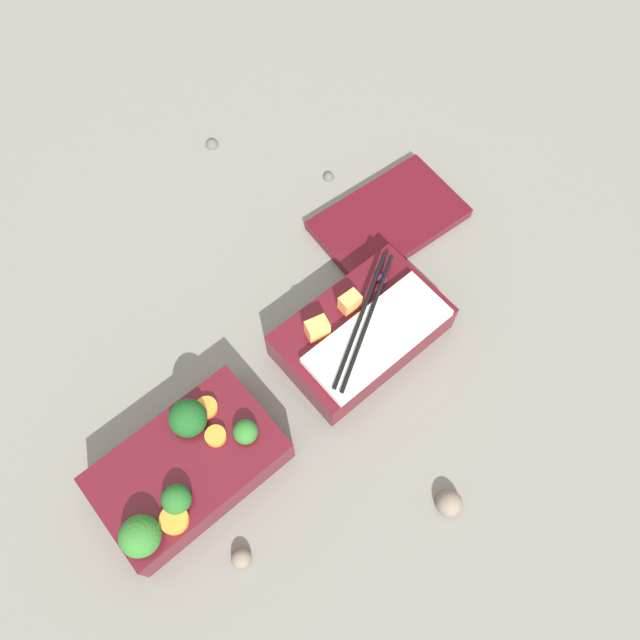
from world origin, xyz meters
TOP-DOWN VIEW (x-y plane):
  - ground_plane at (0.00, 0.00)m, footprint 3.00×3.00m
  - bento_tray_vegetable at (-0.13, 0.01)m, footprint 0.21×0.13m
  - bento_tray_rice at (0.14, 0.00)m, footprint 0.21×0.13m
  - bento_lid at (0.29, 0.12)m, footprint 0.21×0.14m
  - pebble_0 at (0.07, -0.21)m, footprint 0.03×0.03m
  - pebble_1 at (-0.14, -0.11)m, footprint 0.02×0.02m
  - pebble_2 at (0.18, 0.39)m, footprint 0.02×0.02m
  - pebble_3 at (0.28, 0.23)m, footprint 0.02×0.02m

SIDE VIEW (x-z plane):
  - ground_plane at x=0.00m, z-range 0.00..0.00m
  - pebble_3 at x=0.28m, z-range 0.00..0.01m
  - pebble_2 at x=0.18m, z-range 0.00..0.01m
  - pebble_1 at x=-0.14m, z-range -0.01..0.02m
  - pebble_0 at x=0.07m, z-range -0.01..0.02m
  - bento_lid at x=0.29m, z-range 0.00..0.02m
  - bento_tray_rice at x=0.14m, z-range -0.01..0.07m
  - bento_tray_vegetable at x=-0.13m, z-range -0.01..0.07m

